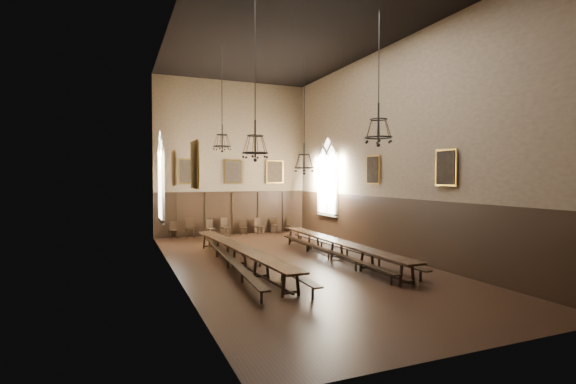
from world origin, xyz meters
TOP-DOWN VIEW (x-y plane):
  - floor at (0.00, 0.00)m, footprint 9.00×18.00m
  - ceiling at (0.00, 0.00)m, footprint 9.00×18.00m
  - wall_back at (0.00, 9.01)m, footprint 9.00×0.02m
  - wall_front at (0.00, -9.01)m, footprint 9.00×0.02m
  - wall_left at (-4.51, 0.00)m, footprint 0.02×18.00m
  - wall_right at (4.51, 0.00)m, footprint 0.02×18.00m
  - wainscot_panelling at (0.00, 0.00)m, footprint 9.00×18.00m
  - table_left at (-2.10, 0.18)m, footprint 1.24×9.83m
  - table_right at (1.98, 0.00)m, footprint 0.81×10.04m
  - bench_left_outer at (-2.56, 0.09)m, footprint 0.87×10.04m
  - bench_left_inner at (-1.42, -0.20)m, footprint 0.33×9.83m
  - bench_right_inner at (1.55, -0.07)m, footprint 0.33×9.12m
  - bench_right_outer at (2.50, 0.07)m, footprint 0.68×9.40m
  - chair_0 at (-3.48, 8.60)m, footprint 0.42×0.42m
  - chair_1 at (-2.58, 8.49)m, footprint 0.48×0.48m
  - chair_2 at (-1.43, 8.49)m, footprint 0.53×0.53m
  - chair_3 at (-0.58, 8.54)m, footprint 0.55×0.55m
  - chair_4 at (0.49, 8.56)m, footprint 0.43×0.43m
  - chair_5 at (1.42, 8.47)m, footprint 0.49×0.49m
  - chair_6 at (2.41, 8.58)m, footprint 0.54×0.54m
  - chair_7 at (3.53, 8.59)m, footprint 0.50×0.50m
  - chandelier_back_left at (-2.10, 2.82)m, footprint 0.77×0.77m
  - chandelier_back_right at (1.72, 2.67)m, footprint 0.94×0.94m
  - chandelier_front_left at (-2.28, -2.37)m, footprint 0.83×0.83m
  - chandelier_front_right at (1.93, -2.95)m, footprint 0.95×0.95m
  - portrait_back_0 at (-2.60, 8.88)m, footprint 1.10×0.12m
  - portrait_back_1 at (0.00, 8.88)m, footprint 1.10×0.12m
  - portrait_back_2 at (2.60, 8.88)m, footprint 1.10×0.12m
  - portrait_left_0 at (-4.38, 1.00)m, footprint 0.12×1.00m
  - portrait_left_1 at (-4.38, -3.50)m, footprint 0.12×1.00m
  - portrait_right_0 at (4.38, 1.00)m, footprint 0.12×1.00m
  - portrait_right_1 at (4.38, -3.50)m, footprint 0.12×1.00m
  - window_right at (4.43, 5.50)m, footprint 0.20×2.20m
  - window_left at (-4.43, 5.50)m, footprint 0.20×2.20m

SIDE VIEW (x-z plane):
  - floor at x=0.00m, z-range -0.02..0.00m
  - bench_right_inner at x=1.55m, z-range 0.06..0.47m
  - chair_4 at x=0.49m, z-range -0.17..0.71m
  - bench_right_outer at x=2.50m, z-range 0.06..0.48m
  - chair_7 at x=3.53m, z-range -0.18..0.72m
  - chair_0 at x=-3.48m, z-range -0.18..0.73m
  - bench_left_inner at x=-1.42m, z-range 0.06..0.50m
  - chair_5 at x=1.42m, z-range -0.19..0.76m
  - bench_left_outer at x=-2.56m, z-range 0.06..0.51m
  - chair_2 at x=-1.43m, z-range -0.19..0.76m
  - chair_6 at x=2.41m, z-range -0.19..0.77m
  - chair_3 at x=-0.58m, z-range -0.20..0.82m
  - chair_1 at x=-2.58m, z-range -0.21..0.84m
  - table_left at x=-2.10m, z-range 0.00..0.77m
  - table_right at x=1.98m, z-range 0.00..0.78m
  - wainscot_panelling at x=0.00m, z-range 0.00..2.50m
  - window_right at x=4.43m, z-range 1.10..5.70m
  - window_left at x=-4.43m, z-range 1.10..5.70m
  - portrait_back_0 at x=-2.60m, z-range 3.00..4.40m
  - portrait_back_1 at x=0.00m, z-range 3.00..4.40m
  - portrait_back_2 at x=2.60m, z-range 3.00..4.40m
  - portrait_left_0 at x=-4.38m, z-range 3.05..4.35m
  - portrait_left_1 at x=-4.38m, z-range 3.05..4.35m
  - portrait_right_0 at x=4.38m, z-range 3.05..4.35m
  - portrait_right_1 at x=4.38m, z-range 3.05..4.35m
  - chandelier_back_right at x=1.72m, z-range 1.44..6.81m
  - chandelier_front_left at x=-2.28m, z-range 1.96..6.98m
  - wall_back at x=0.00m, z-range 0.00..9.00m
  - wall_front at x=0.00m, z-range 0.00..9.00m
  - wall_left at x=-4.51m, z-range 0.00..9.00m
  - wall_right at x=4.51m, z-range 0.00..9.00m
  - chandelier_front_right at x=1.93m, z-range 2.76..7.22m
  - chandelier_back_left at x=-2.10m, z-range 2.80..7.24m
  - ceiling at x=0.00m, z-range 9.00..9.02m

